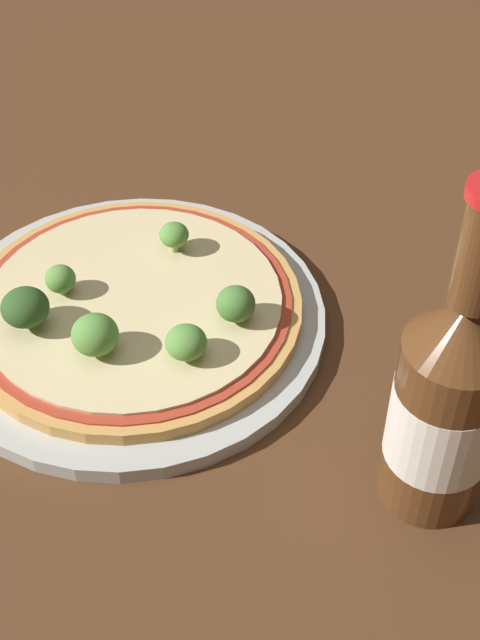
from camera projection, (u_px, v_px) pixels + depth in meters
ground_plane at (127, 304)px, 0.68m from camera, size 3.00×3.00×0.00m
plate at (132, 320)px, 0.66m from camera, size 0.29×0.29×0.01m
pizza at (134, 306)px, 0.65m from camera, size 0.25×0.25×0.01m
broccoli_floret_0 at (95, 335)px, 0.60m from camera, size 0.03×0.03×0.03m
broccoli_floret_1 at (186, 342)px, 0.60m from camera, size 0.03×0.03×0.02m
broccoli_floret_2 at (60, 279)px, 0.64m from camera, size 0.02×0.02×0.02m
broccoli_floret_3 at (174, 235)px, 0.68m from camera, size 0.02×0.02×0.02m
broccoli_floret_4 at (25, 308)px, 0.61m from camera, size 0.03×0.03×0.03m
broccoli_floret_5 at (236, 304)px, 0.62m from camera, size 0.03×0.03×0.03m
beer_bottle at (447, 401)px, 0.50m from camera, size 0.06×0.06×0.23m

